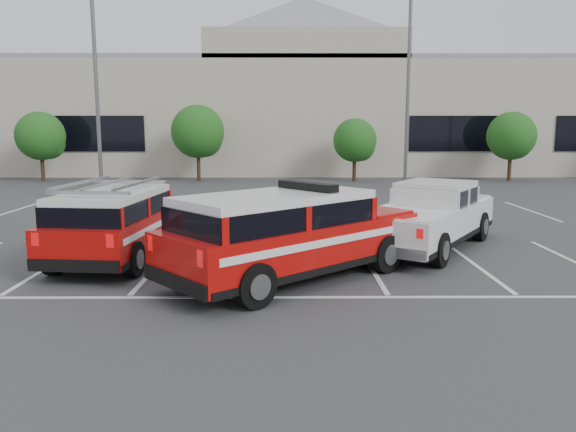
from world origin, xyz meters
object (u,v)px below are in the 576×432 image
at_px(convention_building, 280,111).
at_px(fire_chief_suv, 290,241).
at_px(tree_left, 42,138).
at_px(ladder_suv, 119,228).
at_px(light_pole_left, 97,89).
at_px(tree_mid_right, 356,142).
at_px(white_pickup, 429,222).
at_px(tree_mid_left, 199,133).
at_px(light_pole_mid, 408,94).
at_px(tree_right, 512,138).

xyz_separation_m(convention_building, fire_chief_suv, (0.49, -33.33, -3.81)).
distance_m(convention_building, tree_left, 18.11).
bearing_deg(tree_left, ladder_suv, -62.78).
height_order(light_pole_left, ladder_suv, light_pole_left).
bearing_deg(fire_chief_suv, ladder_suv, -155.30).
height_order(tree_mid_right, fire_chief_suv, tree_mid_right).
relative_size(tree_left, ladder_suv, 0.79).
relative_size(fire_chief_suv, white_pickup, 0.99).
bearing_deg(convention_building, tree_left, -146.95).
bearing_deg(tree_mid_right, fire_chief_suv, -100.65).
bearing_deg(white_pickup, light_pole_left, 174.83).
bearing_deg(fire_chief_suv, tree_mid_right, 127.59).
relative_size(tree_mid_left, tree_mid_right, 1.21).
bearing_deg(convention_building, white_pickup, -81.39).
relative_size(convention_building, white_pickup, 9.48).
distance_m(convention_building, tree_mid_right, 11.20).
relative_size(white_pickup, ladder_suv, 1.13).
distance_m(tree_mid_right, fire_chief_suv, 23.98).
xyz_separation_m(tree_left, tree_mid_left, (10.00, 0.00, 0.27)).
height_order(tree_mid_left, light_pole_mid, light_pole_mid).
xyz_separation_m(light_pole_mid, fire_chief_suv, (-6.33, -17.46, -4.28)).
distance_m(tree_mid_left, tree_mid_right, 10.01).
bearing_deg(fire_chief_suv, white_pickup, 88.07).
height_order(convention_building, tree_mid_right, convention_building).
relative_size(convention_building, light_pole_left, 5.86).
relative_size(tree_left, tree_mid_right, 1.11).
bearing_deg(white_pickup, tree_left, 167.52).
xyz_separation_m(light_pole_mid, ladder_suv, (-10.82, -15.51, -4.33)).
bearing_deg(tree_right, tree_left, 180.00).
height_order(tree_left, tree_right, same).
relative_size(tree_left, light_pole_mid, 0.43).
xyz_separation_m(convention_building, tree_left, (-15.09, -9.82, -1.95)).
relative_size(tree_left, light_pole_left, 0.43).
xyz_separation_m(light_pole_mid, white_pickup, (-2.29, -14.09, -4.43)).
distance_m(tree_mid_right, light_pole_left, 16.72).
relative_size(tree_left, tree_right, 1.00).
xyz_separation_m(tree_mid_right, tree_right, (10.00, 0.00, 0.27)).
height_order(tree_left, light_pole_mid, light_pole_mid).
bearing_deg(ladder_suv, tree_mid_left, 98.63).
relative_size(convention_building, light_pole_mid, 5.86).
distance_m(tree_mid_right, white_pickup, 20.22).
relative_size(convention_building, tree_left, 13.58).
relative_size(convention_building, ladder_suv, 10.74).
xyz_separation_m(tree_left, white_pickup, (19.62, -20.14, -2.02)).
height_order(convention_building, tree_mid_left, convention_building).
bearing_deg(tree_mid_right, convention_building, 116.57).
distance_m(convention_building, tree_right, 17.96).
bearing_deg(ladder_suv, tree_right, 54.48).
height_order(convention_building, tree_right, convention_building).
distance_m(tree_mid_left, light_pole_left, 10.73).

